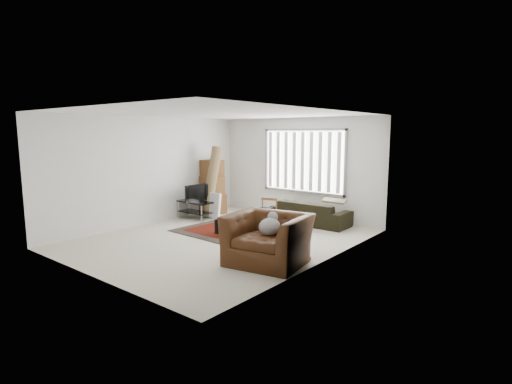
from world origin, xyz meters
The scene contains 11 objects.
room centered at (0.03, 0.51, 1.76)m, with size 6.00×6.02×2.71m.
persian_rug centered at (-0.33, 0.42, 0.01)m, with size 2.33×1.60×0.02m.
tv_stand centered at (-1.95, 1.01, 0.36)m, with size 0.99×0.44×0.49m.
tv centered at (-1.95, 1.01, 0.72)m, with size 0.80×0.10×0.46m, color black.
subwoofer centered at (-0.27, 0.36, 0.18)m, with size 0.33×0.33×0.33m, color black.
moving_boxes centered at (-2.15, 1.87, 0.71)m, with size 0.73×0.68×1.54m.
white_flatpack centered at (-1.72, 1.43, 0.34)m, with size 0.54×0.08×0.69m, color silver.
rolled_rug centered at (-1.92, 1.61, 0.97)m, with size 0.29×0.29×1.93m, color brown.
sofa centered at (0.76, 2.45, 0.38)m, with size 2.00×0.87×0.77m, color black.
side_chair centered at (0.37, 1.13, 0.43)m, with size 0.52×0.52×0.78m.
armchair centered at (1.77, -0.69, 0.51)m, with size 1.54×1.40×1.00m.
Camera 1 is at (5.89, -6.16, 2.30)m, focal length 28.00 mm.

